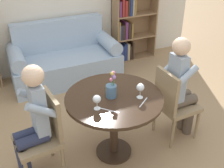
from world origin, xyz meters
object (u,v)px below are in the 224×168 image
at_px(person_left, 32,123).
at_px(person_right, 181,87).
at_px(wine_glass_left, 97,100).
at_px(wine_glass_right, 140,88).
at_px(couch, 65,61).
at_px(chair_left, 43,133).
at_px(flower_vase, 111,89).
at_px(bookshelf_right, 129,27).
at_px(chair_right, 173,102).

xyz_separation_m(person_left, person_right, (1.64, -0.06, 0.01)).
xyz_separation_m(wine_glass_left, wine_glass_right, (0.46, 0.00, 0.01)).
distance_m(couch, wine_glass_left, 2.11).
bearing_deg(chair_left, person_right, 81.27).
bearing_deg(couch, wine_glass_left, -96.51).
xyz_separation_m(couch, flower_vase, (-0.02, -1.89, 0.53)).
relative_size(person_left, wine_glass_right, 7.85).
distance_m(person_left, wine_glass_left, 0.64).
bearing_deg(wine_glass_left, chair_left, 160.38).
relative_size(bookshelf_right, person_left, 1.03).
distance_m(chair_right, flower_vase, 0.83).
distance_m(chair_left, wine_glass_right, 1.04).
distance_m(person_right, wine_glass_right, 0.63).
bearing_deg(wine_glass_left, chair_right, 5.96).
bearing_deg(chair_right, person_left, 85.13).
height_order(chair_right, flower_vase, flower_vase).
distance_m(couch, flower_vase, 1.96).
relative_size(chair_right, wine_glass_right, 5.73).
bearing_deg(wine_glass_left, person_right, 5.82).
bearing_deg(wine_glass_left, wine_glass_right, 0.29).
xyz_separation_m(wine_glass_right, flower_vase, (-0.25, 0.13, -0.03)).
bearing_deg(flower_vase, wine_glass_left, -146.89).
bearing_deg(wine_glass_right, chair_left, 169.61).
bearing_deg(couch, person_right, -66.86).
distance_m(bookshelf_right, chair_left, 2.93).
bearing_deg(bookshelf_right, person_left, -134.75).
xyz_separation_m(person_right, wine_glass_right, (-0.59, -0.10, 0.20)).
height_order(chair_left, wine_glass_right, wine_glass_right).
bearing_deg(flower_vase, bookshelf_right, 58.66).
relative_size(couch, chair_left, 1.88).
bearing_deg(wine_glass_left, flower_vase, 33.11).
height_order(couch, wine_glass_right, couch).
height_order(person_left, wine_glass_left, person_left).
distance_m(couch, person_left, 2.07).
bearing_deg(person_right, person_left, 85.49).
distance_m(chair_right, wine_glass_left, 1.03).
xyz_separation_m(bookshelf_right, person_right, (-0.47, -2.18, 0.06)).
distance_m(chair_right, wine_glass_right, 0.63).
distance_m(person_right, flower_vase, 0.86).
bearing_deg(person_left, flower_vase, 81.98).
relative_size(bookshelf_right, wine_glass_right, 8.08).
height_order(couch, chair_left, couch).
xyz_separation_m(bookshelf_right, wine_glass_left, (-1.52, -2.29, 0.25)).
bearing_deg(bookshelf_right, wine_glass_left, -123.57).
bearing_deg(chair_left, flower_vase, 80.45).
height_order(chair_left, wine_glass_left, same).
xyz_separation_m(bookshelf_right, flower_vase, (-1.31, -2.15, 0.23)).
bearing_deg(bookshelf_right, person_right, -102.11).
relative_size(chair_left, flower_vase, 3.21).
distance_m(bookshelf_right, person_right, 2.23).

